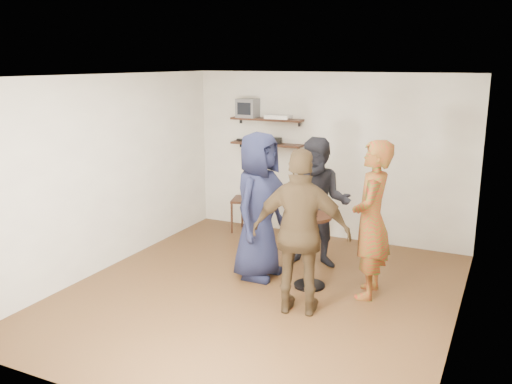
% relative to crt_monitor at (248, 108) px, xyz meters
% --- Properties ---
extents(room, '(4.58, 5.08, 2.68)m').
position_rel_crt_monitor_xyz_m(room, '(1.33, -2.38, -0.72)').
color(room, '#422415').
rests_on(room, ground).
extents(shelf_upper, '(1.20, 0.25, 0.04)m').
position_rel_crt_monitor_xyz_m(shelf_upper, '(0.33, 0.00, -0.17)').
color(shelf_upper, black).
rests_on(shelf_upper, room).
extents(shelf_lower, '(1.20, 0.25, 0.04)m').
position_rel_crt_monitor_xyz_m(shelf_lower, '(0.33, 0.00, -0.57)').
color(shelf_lower, black).
rests_on(shelf_lower, room).
extents(crt_monitor, '(0.32, 0.30, 0.30)m').
position_rel_crt_monitor_xyz_m(crt_monitor, '(0.00, 0.00, 0.00)').
color(crt_monitor, '#59595B').
rests_on(crt_monitor, shelf_upper).
extents(dvd_deck, '(0.40, 0.24, 0.06)m').
position_rel_crt_monitor_xyz_m(dvd_deck, '(0.54, 0.00, -0.12)').
color(dvd_deck, silver).
rests_on(dvd_deck, shelf_upper).
extents(radio, '(0.22, 0.10, 0.10)m').
position_rel_crt_monitor_xyz_m(radio, '(0.47, 0.00, -0.50)').
color(radio, black).
rests_on(radio, shelf_lower).
extents(power_strip, '(0.30, 0.05, 0.03)m').
position_rel_crt_monitor_xyz_m(power_strip, '(-0.08, 0.05, -0.54)').
color(power_strip, black).
rests_on(power_strip, shelf_lower).
extents(side_table, '(0.58, 0.58, 0.56)m').
position_rel_crt_monitor_xyz_m(side_table, '(0.10, -0.24, -1.55)').
color(side_table, black).
rests_on(side_table, room).
extents(vase_lilies, '(0.19, 0.19, 0.94)m').
position_rel_crt_monitor_xyz_m(vase_lilies, '(0.09, -0.24, -1.16)').
color(vase_lilies, white).
rests_on(vase_lilies, side_table).
extents(drinks_table, '(0.51, 0.51, 0.93)m').
position_rel_crt_monitor_xyz_m(drinks_table, '(1.81, -1.91, -1.42)').
color(drinks_table, black).
rests_on(drinks_table, room).
extents(wine_glass_fl, '(0.07, 0.07, 0.21)m').
position_rel_crt_monitor_xyz_m(wine_glass_fl, '(1.75, -1.96, -0.94)').
color(wine_glass_fl, silver).
rests_on(wine_glass_fl, drinks_table).
extents(wine_glass_fr, '(0.06, 0.06, 0.19)m').
position_rel_crt_monitor_xyz_m(wine_glass_fr, '(1.88, -1.96, -0.96)').
color(wine_glass_fr, silver).
rests_on(wine_glass_fr, drinks_table).
extents(wine_glass_bl, '(0.06, 0.06, 0.19)m').
position_rel_crt_monitor_xyz_m(wine_glass_bl, '(1.78, -1.84, -0.96)').
color(wine_glass_bl, silver).
rests_on(wine_glass_bl, drinks_table).
extents(wine_glass_br, '(0.07, 0.07, 0.20)m').
position_rel_crt_monitor_xyz_m(wine_glass_br, '(1.82, -1.91, -0.95)').
color(wine_glass_br, silver).
rests_on(wine_glass_br, drinks_table).
extents(person_plaid, '(0.52, 0.73, 1.89)m').
position_rel_crt_monitor_xyz_m(person_plaid, '(2.53, -1.84, -1.07)').
color(person_plaid, '#AA1513').
rests_on(person_plaid, room).
extents(person_dark, '(0.99, 0.84, 1.79)m').
position_rel_crt_monitor_xyz_m(person_dark, '(1.66, -1.20, -1.12)').
color(person_dark, black).
rests_on(person_dark, room).
extents(person_navy, '(0.65, 0.96, 1.91)m').
position_rel_crt_monitor_xyz_m(person_navy, '(1.08, -1.88, -1.06)').
color(person_navy, black).
rests_on(person_navy, room).
extents(person_brown, '(1.16, 0.66, 1.86)m').
position_rel_crt_monitor_xyz_m(person_brown, '(1.96, -2.63, -1.09)').
color(person_brown, '#402F1B').
rests_on(person_brown, room).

